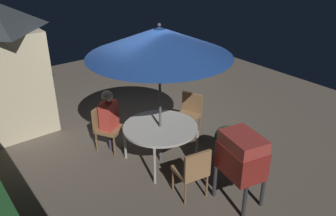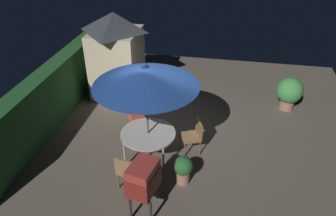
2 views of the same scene
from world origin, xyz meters
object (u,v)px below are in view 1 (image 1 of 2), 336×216
Objects in this scene: patio_umbrella at (159,42)px; potted_plant_by_grill at (198,55)px; person_in_red at (109,114)px; chair_near_shed at (106,125)px; chair_toward_hedge at (189,112)px; patio_table at (160,129)px; chair_far_side at (193,170)px; bbq_grill at (242,156)px; potted_plant_by_shed at (226,142)px; garden_shed at (2,67)px.

potted_plant_by_grill is (3.06, -3.72, -1.70)m from patio_umbrella.
person_in_red is (0.94, 0.53, -1.51)m from patio_umbrella.
chair_near_shed is at bearing 29.56° from person_in_red.
patio_umbrella is 2.89× the size of chair_toward_hedge.
chair_far_side reaches higher than patio_table.
patio_umbrella is at bearing -9.84° from chair_far_side.
patio_table is 1.13× the size of bbq_grill.
patio_umbrella is at bearing 54.04° from potted_plant_by_shed.
potted_plant_by_grill reaches higher than chair_toward_hedge.
potted_plant_by_grill is (4.18, -3.91, 0.08)m from chair_far_side.
garden_shed is 2.30× the size of bbq_grill.
patio_umbrella is (-0.00, 0.00, 1.61)m from patio_table.
patio_umbrella is at bearing 153.43° from patio_table.
patio_umbrella is 2.21m from bbq_grill.
garden_shed reaches higher than patio_table.
person_in_red reaches higher than bbq_grill.
potted_plant_by_grill is at bearing -45.14° from chair_toward_hedge.
patio_table is at bearing 112.22° from chair_toward_hedge.
garden_shed is at bearing 36.10° from potted_plant_by_shed.
potted_plant_by_shed is (-0.72, -0.99, -0.29)m from patio_table.
potted_plant_by_shed is at bearing 144.15° from potted_plant_by_grill.
chair_near_shed is 4.76m from potted_plant_by_grill.
person_in_red is (-2.13, 4.25, 0.18)m from potted_plant_by_grill.
potted_plant_by_shed is at bearing -143.90° from garden_shed.
patio_table is 1.68m from bbq_grill.
potted_plant_by_shed is 2.28m from person_in_red.
bbq_grill reaches higher than potted_plant_by_shed.
chair_near_shed is at bearing 71.15° from chair_toward_hedge.
chair_far_side is 1.26m from potted_plant_by_shed.
potted_plant_by_shed is 4.67m from potted_plant_by_grill.
patio_umbrella is 2.26m from potted_plant_by_shed.
garden_shed is 3.06× the size of chair_far_side.
patio_table is 4.82m from potted_plant_by_grill.
patio_table is at bearing -150.44° from person_in_red.
bbq_grill is at bearing -169.38° from patio_table.
chair_far_side is 0.85× the size of potted_plant_by_grill.
chair_toward_hedge is (0.44, -1.09, -0.17)m from patio_table.
person_in_red is at bearing -149.77° from garden_shed.
potted_plant_by_grill is at bearing -35.96° from bbq_grill.
person_in_red is (2.06, 0.34, 0.26)m from chair_far_side.
garden_shed is 3.91× the size of potted_plant_by_shed.
patio_umbrella is at bearing 10.62° from bbq_grill.
potted_plant_by_grill is at bearing -64.44° from chair_near_shed.
patio_table is at bearing 54.04° from potted_plant_by_shed.
garden_shed is 2.55m from person_in_red.
potted_plant_by_grill is at bearing -90.13° from garden_shed.
bbq_grill is 1.33× the size of chair_toward_hedge.
patio_umbrella reaches higher than patio_table.
patio_table is at bearing 10.62° from bbq_grill.
person_in_red is at bearing -150.44° from chair_near_shed.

